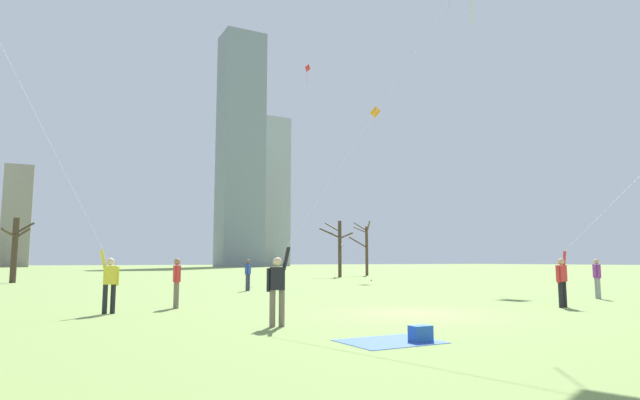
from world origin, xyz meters
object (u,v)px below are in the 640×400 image
object	(u,v)px
distant_kite_low_near_trees_red	(303,95)
bare_tree_center	(366,246)
bystander_strolling_midfield	(177,280)
bare_tree_left_of_center	(15,248)
bystander_watching_nearby	(248,273)
picnic_spot	(407,337)
bystander_far_off_by_trees	(597,276)
kite_flyer_midfield_left_pink	(605,230)
kite_flyer_midfield_right_yellow	(316,223)
kite_flyer_foreground_left_purple	(50,159)
distant_kite_high_overhead_teal	(445,0)
bare_tree_right_of_center	(339,246)
distant_kite_drifting_right_orange	(372,125)

from	to	relation	value
distant_kite_low_near_trees_red	bare_tree_center	distance (m)	17.82
bystander_strolling_midfield	bare_tree_left_of_center	bearing A→B (deg)	102.79
bystander_watching_nearby	picnic_spot	xyz separation A→B (m)	(-3.16, -17.71, -0.81)
distant_kite_low_near_trees_red	picnic_spot	size ratio (longest dim) A/B	10.94
bystander_far_off_by_trees	kite_flyer_midfield_left_pink	bearing A→B (deg)	-140.48
distant_kite_low_near_trees_red	kite_flyer_midfield_right_yellow	bearing A→B (deg)	-115.17
bare_tree_left_of_center	picnic_spot	bearing A→B (deg)	-76.87
kite_flyer_midfield_left_pink	bare_tree_left_of_center	xyz separation A→B (m)	(-19.02, 31.55, -0.12)
bystander_strolling_midfield	kite_flyer_foreground_left_purple	bearing A→B (deg)	-172.27
picnic_spot	bare_tree_left_of_center	world-z (taller)	bare_tree_left_of_center
bare_tree_center	distant_kite_high_overhead_teal	bearing A→B (deg)	-92.72
kite_flyer_foreground_left_purple	bystander_far_off_by_trees	distance (m)	20.68
bare_tree_right_of_center	bystander_strolling_midfield	bearing A→B (deg)	-128.73
bystander_watching_nearby	bare_tree_center	distance (m)	30.29
kite_flyer_midfield_right_yellow	bare_tree_left_of_center	distance (m)	32.44
distant_kite_low_near_trees_red	distant_kite_high_overhead_teal	bearing A→B (deg)	-43.60
kite_flyer_midfield_left_pink	bare_tree_left_of_center	size ratio (longest dim) A/B	2.07
distant_kite_drifting_right_orange	kite_flyer_foreground_left_purple	bearing A→B (deg)	-139.00
bystander_watching_nearby	picnic_spot	world-z (taller)	bystander_watching_nearby
bystander_watching_nearby	picnic_spot	size ratio (longest dim) A/B	0.88
distant_kite_drifting_right_orange	bystander_strolling_midfield	bearing A→B (deg)	-135.11
kite_flyer_foreground_left_purple	bystander_strolling_midfield	world-z (taller)	kite_flyer_foreground_left_purple
bystander_watching_nearby	bare_tree_right_of_center	xyz separation A→B (m)	(15.65, 17.95, 2.09)
kite_flyer_midfield_right_yellow	bare_tree_left_of_center	bearing A→B (deg)	103.94
distant_kite_low_near_trees_red	picnic_spot	xyz separation A→B (m)	(-14.16, -34.04, -16.70)
kite_flyer_foreground_left_purple	kite_flyer_midfield_left_pink	world-z (taller)	kite_flyer_foreground_left_purple
distant_kite_low_near_trees_red	bare_tree_right_of_center	world-z (taller)	distant_kite_low_near_trees_red
bystander_far_off_by_trees	distant_kite_drifting_right_orange	size ratio (longest dim) A/B	0.10
distant_kite_low_near_trees_red	bystander_strolling_midfield	bearing A→B (deg)	-123.68
kite_flyer_foreground_left_purple	distant_kite_low_near_trees_red	bearing A→B (deg)	51.11
kite_flyer_midfield_right_yellow	kite_flyer_foreground_left_purple	xyz separation A→B (m)	(-5.93, 5.49, 2.04)
kite_flyer_midfield_right_yellow	bystander_far_off_by_trees	bearing A→B (deg)	9.62
bare_tree_center	bare_tree_left_of_center	size ratio (longest dim) A/B	1.24
kite_flyer_midfield_right_yellow	kite_flyer_foreground_left_purple	distance (m)	8.33
picnic_spot	bare_tree_center	xyz separation A→B (m)	(24.24, 39.37, 3.00)
kite_flyer_foreground_left_purple	bystander_far_off_by_trees	bearing A→B (deg)	-8.71
kite_flyer_midfield_right_yellow	bare_tree_center	distance (m)	43.64
bare_tree_center	bare_tree_left_of_center	xyz separation A→B (m)	(-32.34, -4.60, -0.63)
distant_kite_low_near_trees_red	bystander_far_off_by_trees	bearing A→B (deg)	-90.51
bare_tree_center	picnic_spot	bearing A→B (deg)	-121.62
bare_tree_center	kite_flyer_midfield_right_yellow	bearing A→B (deg)	-124.20
distant_kite_high_overhead_teal	distant_kite_drifting_right_orange	world-z (taller)	distant_kite_high_overhead_teal
kite_flyer_midfield_left_pink	distant_kite_low_near_trees_red	bearing A→B (deg)	83.98
kite_flyer_midfield_right_yellow	bystander_strolling_midfield	size ratio (longest dim) A/B	7.00
kite_flyer_midfield_right_yellow	distant_kite_drifting_right_orange	distance (m)	36.89
bare_tree_right_of_center	distant_kite_high_overhead_teal	bearing A→B (deg)	-65.84
kite_flyer_foreground_left_purple	bare_tree_center	xyz separation A→B (m)	(30.45, 30.59, -1.41)
kite_flyer_midfield_right_yellow	bystander_far_off_by_trees	distance (m)	14.49
bystander_watching_nearby	bare_tree_right_of_center	bearing A→B (deg)	48.92
bystander_strolling_midfield	bare_tree_right_of_center	distance (m)	33.86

